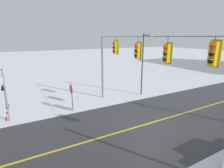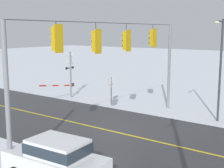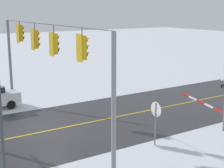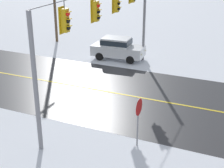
{
  "view_description": "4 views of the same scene",
  "coord_description": "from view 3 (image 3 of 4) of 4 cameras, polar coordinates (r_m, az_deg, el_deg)",
  "views": [
    {
      "loc": [
        9.18,
        -7.96,
        6.17
      ],
      "look_at": [
        -3.9,
        -0.63,
        2.24
      ],
      "focal_mm": 28.83,
      "sensor_mm": 36.0,
      "label": 1
    },
    {
      "loc": [
        14.28,
        10.43,
        5.78
      ],
      "look_at": [
        -2.62,
        -2.03,
        2.25
      ],
      "focal_mm": 50.88,
      "sensor_mm": 36.0,
      "label": 2
    },
    {
      "loc": [
        -17.98,
        7.14,
        7.06
      ],
      "look_at": [
        -1.88,
        -3.22,
        2.78
      ],
      "focal_mm": 54.78,
      "sensor_mm": 36.0,
      "label": 3
    },
    {
      "loc": [
        -17.66,
        -8.21,
        8.51
      ],
      "look_at": [
        -3.86,
        -2.11,
        2.31
      ],
      "focal_mm": 54.49,
      "sensor_mm": 36.0,
      "label": 4
    }
  ],
  "objects": [
    {
      "name": "railroad_crossing",
      "position": [
        20.92,
        17.87,
        -1.99
      ],
      "size": [
        4.03,
        0.31,
        4.0
      ],
      "color": "gray",
      "rests_on": "ground"
    },
    {
      "name": "signal_span",
      "position": [
        19.55,
        -11.01,
        4.54
      ],
      "size": [
        14.2,
        0.47,
        6.22
      ],
      "color": "gray",
      "rests_on": "ground"
    },
    {
      "name": "ground_plane",
      "position": [
        20.59,
        -10.5,
        -7.68
      ],
      "size": [
        160.0,
        160.0,
        0.0
      ],
      "primitive_type": "plane",
      "color": "silver"
    },
    {
      "name": "stop_sign",
      "position": [
        17.84,
        7.34,
        -4.95
      ],
      "size": [
        0.8,
        0.09,
        2.35
      ],
      "color": "gray",
      "rests_on": "ground"
    }
  ]
}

